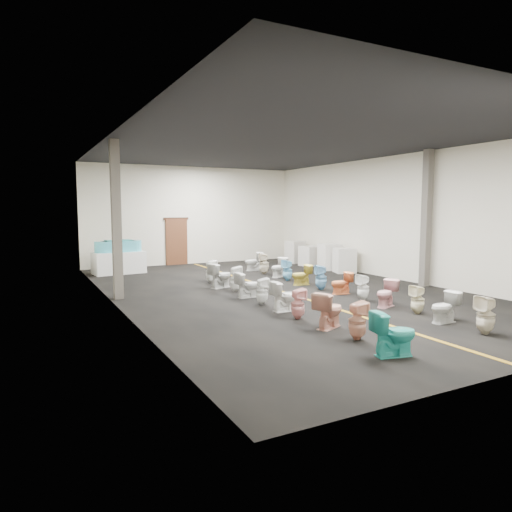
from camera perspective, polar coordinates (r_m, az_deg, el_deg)
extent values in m
plane|color=black|center=(14.47, 2.87, -4.33)|extent=(16.00, 16.00, 0.00)
plane|color=black|center=(14.37, 2.97, 13.62)|extent=(16.00, 16.00, 0.00)
plane|color=beige|center=(21.53, -7.96, 5.03)|extent=(10.00, 0.00, 10.00)
plane|color=beige|center=(12.48, -17.35, 4.15)|extent=(0.00, 16.00, 16.00)
plane|color=beige|center=(17.32, 17.39, 4.59)|extent=(0.00, 16.00, 16.00)
cube|color=#9C6E16|center=(14.47, 2.87, -4.32)|extent=(0.12, 15.60, 0.01)
cube|color=#562D19|center=(21.27, -9.90, 1.75)|extent=(1.00, 0.10, 2.10)
cube|color=#331C11|center=(21.23, -9.96, 4.63)|extent=(1.15, 0.08, 0.10)
cube|color=#59544C|center=(13.51, -17.06, 4.28)|extent=(0.25, 0.25, 4.50)
cube|color=#59544C|center=(16.10, 20.52, 4.40)|extent=(0.25, 0.25, 4.50)
cube|color=white|center=(18.96, -16.77, -0.80)|extent=(2.05, 1.19, 0.87)
cube|color=#44B1C6|center=(18.90, -16.83, 1.06)|extent=(1.27, 0.79, 0.50)
cylinder|color=#44B1C6|center=(18.73, -18.58, 0.96)|extent=(0.66, 0.66, 0.50)
cylinder|color=#44B1C6|center=(19.08, -15.11, 1.16)|extent=(0.66, 0.66, 0.50)
cube|color=teal|center=(18.88, -16.84, 1.66)|extent=(1.04, 0.57, 0.20)
cube|color=silver|center=(18.74, 11.00, -0.55)|extent=(0.97, 0.97, 0.99)
cube|color=silver|center=(19.50, 9.21, -0.10)|extent=(0.93, 0.93, 1.10)
cube|color=beige|center=(20.69, 6.80, 0.00)|extent=(0.87, 0.87, 0.89)
cube|color=beige|center=(21.73, 4.93, 0.51)|extent=(0.80, 0.80, 1.04)
imported|color=teal|center=(8.47, 16.87, -9.27)|extent=(0.87, 0.61, 0.80)
imported|color=#E1A186|center=(9.30, 12.55, -7.89)|extent=(0.39, 0.38, 0.77)
imported|color=tan|center=(10.07, 9.10, -6.64)|extent=(0.90, 0.73, 0.80)
imported|color=pink|center=(10.79, 5.26, -5.96)|extent=(0.36, 0.35, 0.72)
imported|color=white|center=(11.57, 3.72, -5.01)|extent=(0.76, 0.43, 0.77)
imported|color=white|center=(12.36, 0.75, -4.40)|extent=(0.37, 0.37, 0.72)
imported|color=silver|center=(13.29, -1.01, -3.63)|extent=(0.75, 0.45, 0.74)
imported|color=white|center=(14.23, -2.58, -2.87)|extent=(0.43, 0.43, 0.80)
imported|color=silver|center=(14.93, -4.47, -2.44)|extent=(0.90, 0.69, 0.81)
imported|color=white|center=(16.00, -5.66, -1.93)|extent=(0.47, 0.46, 0.79)
imported|color=beige|center=(10.58, 26.78, -6.59)|extent=(0.38, 0.37, 0.81)
imported|color=silver|center=(11.24, 22.50, -5.94)|extent=(0.71, 0.41, 0.72)
imported|color=beige|center=(11.93, 19.55, -5.14)|extent=(0.34, 0.33, 0.72)
imported|color=pink|center=(12.51, 15.99, -4.52)|extent=(0.80, 0.61, 0.72)
imported|color=white|center=(13.24, 13.26, -3.83)|extent=(0.34, 0.34, 0.74)
imported|color=#EE7D46|center=(14.05, 10.62, -3.36)|extent=(0.68, 0.43, 0.67)
imported|color=#74AED5|center=(14.64, 8.15, -2.67)|extent=(0.47, 0.47, 0.81)
imported|color=gold|center=(15.49, 5.70, -2.37)|extent=(0.69, 0.42, 0.69)
imported|color=#82CBEE|center=(16.35, 3.96, -1.79)|extent=(0.43, 0.42, 0.76)
imported|color=white|center=(17.21, 2.86, -1.44)|extent=(0.82, 0.67, 0.73)
imported|color=beige|center=(17.95, 1.02, -0.95)|extent=(0.49, 0.48, 0.84)
imported|color=white|center=(18.99, -0.30, -0.69)|extent=(0.76, 0.45, 0.76)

